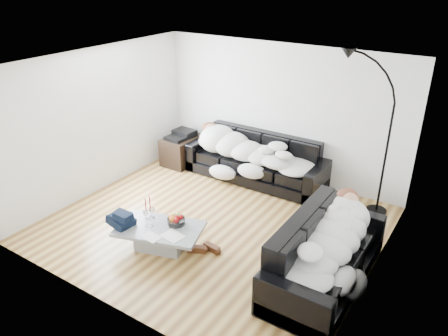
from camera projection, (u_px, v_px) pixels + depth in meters
The scene contains 24 objects.
ground at pixel (214, 224), 7.14m from camera, with size 5.00×5.00×0.00m, color brown.
wall_back at pixel (280, 112), 8.29m from camera, with size 5.00×0.02×2.60m, color silver.
wall_left at pixel (98, 121), 7.83m from camera, with size 0.02×4.50×2.60m, color silver.
wall_right at pixel (381, 195), 5.35m from camera, with size 0.02×4.50×2.60m, color silver.
ceiling at pixel (212, 65), 6.03m from camera, with size 5.00×5.00×0.00m, color white.
sofa_back at pixel (256, 158), 8.44m from camera, with size 2.74×0.95×0.89m, color black.
sofa_right at pixel (326, 252), 5.71m from camera, with size 2.24×0.96×0.91m, color black.
sleeper_back at pixel (255, 150), 8.32m from camera, with size 2.32×0.80×0.46m, color white, non-canonical shape.
sleeper_right at pixel (328, 239), 5.62m from camera, with size 1.92×0.81×0.47m, color white, non-canonical shape.
teal_cushion at pixel (342, 210), 6.14m from camera, with size 0.36×0.30×0.20m, color #0C5535.
coffee_table at pixel (160, 238), 6.48m from camera, with size 1.25×0.73×0.36m, color #939699.
fruit_bowl at pixel (176, 219), 6.44m from camera, with size 0.27×0.27×0.16m, color white.
wine_glass_a at pixel (153, 212), 6.61m from camera, with size 0.07×0.07×0.18m, color white.
wine_glass_b at pixel (145, 215), 6.57m from camera, with size 0.07×0.07×0.16m, color white.
wine_glass_c at pixel (151, 221), 6.39m from camera, with size 0.07×0.07×0.17m, color white.
candle_left at pixel (146, 206), 6.73m from camera, with size 0.04×0.04×0.23m, color maroon.
candle_right at pixel (150, 204), 6.77m from camera, with size 0.05×0.05×0.25m, color maroon.
newspaper_a at pixel (173, 236), 6.19m from camera, with size 0.31×0.24×0.01m, color silver.
newspaper_b at pixel (151, 237), 6.16m from camera, with size 0.27×0.19×0.01m, color silver.
navy_jacket at pixel (121, 215), 6.38m from camera, with size 0.39×0.32×0.19m, color black, non-canonical shape.
shoes at pixel (204, 248), 6.46m from camera, with size 0.45×0.33×0.10m, color #472311, non-canonical shape.
av_cabinet at pixel (182, 150), 9.23m from camera, with size 0.58×0.85×0.58m, color black.
stereo at pixel (182, 134), 9.07m from camera, with size 0.44×0.34×0.13m, color black.
floor_lamp at pixel (387, 148), 7.02m from camera, with size 0.86×0.34×2.36m, color black, non-canonical shape.
Camera 1 is at (3.46, -4.99, 3.88)m, focal length 35.00 mm.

